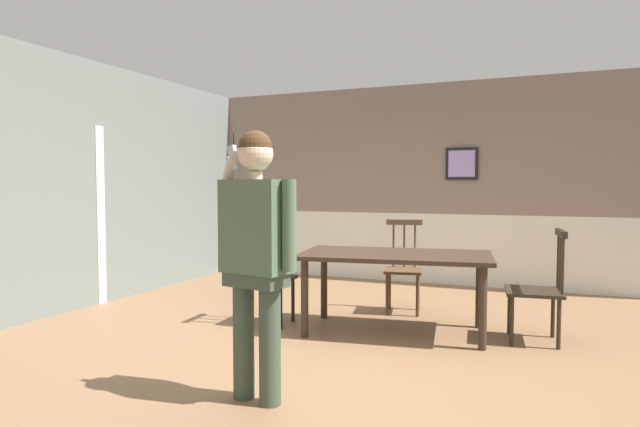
% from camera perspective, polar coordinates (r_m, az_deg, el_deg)
% --- Properties ---
extents(ground_plane, '(7.43, 7.43, 0.00)m').
position_cam_1_polar(ground_plane, '(4.83, 3.43, -13.89)').
color(ground_plane, '#846042').
extents(room_back_partition, '(6.76, 0.17, 2.85)m').
position_cam_1_polar(room_back_partition, '(7.87, 11.62, 2.68)').
color(room_back_partition, gray).
rests_on(room_back_partition, ground_plane).
extents(room_left_partition, '(0.13, 6.71, 2.85)m').
position_cam_1_polar(room_left_partition, '(6.57, -25.57, 2.85)').
color(room_left_partition, slate).
rests_on(room_left_partition, ground_plane).
extents(dining_table, '(1.90, 1.20, 0.76)m').
position_cam_1_polar(dining_table, '(5.18, 7.96, -5.13)').
color(dining_table, '#38281E').
rests_on(dining_table, ground_plane).
extents(chair_near_window, '(0.47, 0.47, 1.02)m').
position_cam_1_polar(chair_near_window, '(6.05, 8.83, -5.74)').
color(chair_near_window, '#513823').
rests_on(chair_near_window, ground_plane).
extents(chair_by_doorway, '(0.52, 0.52, 1.01)m').
position_cam_1_polar(chair_by_doorway, '(5.22, 22.14, -7.36)').
color(chair_by_doorway, '#2D2319').
rests_on(chair_by_doorway, ground_plane).
extents(chair_at_table_head, '(0.44, 0.44, 1.01)m').
position_cam_1_polar(chair_at_table_head, '(5.49, -5.49, -6.63)').
color(chair_at_table_head, black).
rests_on(chair_at_table_head, ground_plane).
extents(person_figure, '(0.59, 0.31, 1.75)m').
position_cam_1_polar(person_figure, '(3.47, -6.72, -3.29)').
color(person_figure, '#3A493A').
rests_on(person_figure, ground_plane).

